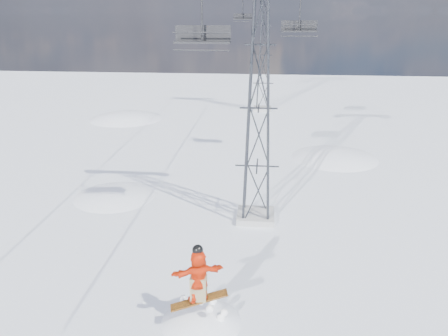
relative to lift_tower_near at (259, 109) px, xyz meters
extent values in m
plane|color=white|center=(-0.80, -8.00, -5.47)|extent=(120.00, 120.00, 0.00)
sphere|color=white|center=(-7.80, 2.00, -13.12)|extent=(16.00, 16.00, 16.00)
sphere|color=white|center=(5.20, 10.00, -14.97)|extent=(20.00, 20.00, 20.00)
sphere|color=white|center=(-12.80, 20.00, -15.87)|extent=(22.00, 22.00, 22.00)
cube|color=#999999|center=(0.00, 0.00, -5.32)|extent=(1.80, 1.80, 0.30)
cube|color=#999999|center=(0.00, 25.00, -5.32)|extent=(1.80, 1.80, 0.30)
cube|color=#A45C15|center=(-1.57, -8.06, -4.38)|extent=(1.83, 0.76, 0.48)
imported|color=red|center=(-1.57, -8.06, -3.48)|extent=(1.73, 1.08, 1.78)
cube|color=#847752|center=(-1.57, -8.06, -3.96)|extent=(0.60, 0.53, 0.82)
sphere|color=black|center=(-1.57, -8.06, -2.61)|extent=(0.33, 0.33, 0.33)
cylinder|color=black|center=(-2.20, -2.09, 4.19)|extent=(0.09, 0.09, 2.38)
cube|color=black|center=(-2.20, -2.09, 3.00)|extent=(2.17, 0.49, 0.09)
cube|color=black|center=(-2.20, -1.85, 3.32)|extent=(2.17, 0.07, 0.60)
cylinder|color=black|center=(-2.20, -2.36, 2.73)|extent=(2.17, 0.07, 0.07)
cylinder|color=black|center=(-2.20, -2.41, 3.38)|extent=(2.17, 0.05, 0.05)
cylinder|color=black|center=(2.20, 8.92, 4.17)|extent=(0.09, 0.09, 2.42)
cube|color=black|center=(2.20, 8.92, 2.96)|extent=(2.20, 0.50, 0.09)
cube|color=black|center=(2.20, 9.16, 3.29)|extent=(2.20, 0.07, 0.61)
cylinder|color=black|center=(2.20, 8.64, 2.69)|extent=(2.20, 0.07, 0.07)
cylinder|color=black|center=(2.20, 8.59, 3.35)|extent=(2.20, 0.06, 0.06)
cylinder|color=black|center=(-2.20, 25.79, 4.38)|extent=(0.07, 0.07, 2.01)
cube|color=black|center=(-2.20, 25.79, 3.37)|extent=(1.82, 0.41, 0.07)
cube|color=black|center=(-2.20, 25.99, 3.65)|extent=(1.82, 0.05, 0.50)
cylinder|color=black|center=(-2.20, 25.56, 3.15)|extent=(1.82, 0.05, 0.05)
cylinder|color=black|center=(-2.20, 25.51, 3.69)|extent=(1.82, 0.05, 0.05)
camera|label=1|loc=(0.31, -19.36, 4.14)|focal=35.00mm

